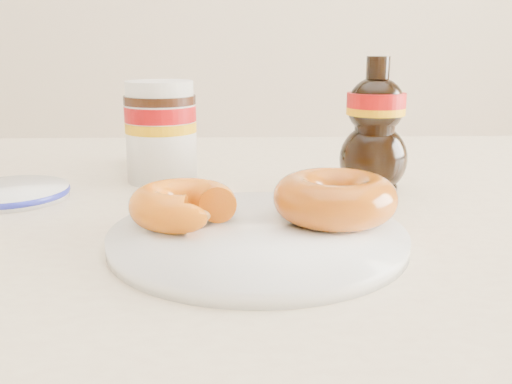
{
  "coord_description": "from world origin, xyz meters",
  "views": [
    {
      "loc": [
        0.03,
        -0.53,
        0.93
      ],
      "look_at": [
        0.05,
        0.0,
        0.79
      ],
      "focal_mm": 40.0,
      "sensor_mm": 36.0,
      "label": 1
    }
  ],
  "objects_px": {
    "dining_table": "(212,268)",
    "nutella_jar": "(161,128)",
    "donut_bitten": "(183,205)",
    "plate": "(258,236)",
    "blue_rim_saucer": "(11,192)",
    "dark_jar": "(148,132)",
    "syrup_bottle": "(375,125)",
    "donut_whole": "(335,198)"
  },
  "relations": [
    {
      "from": "dark_jar",
      "to": "blue_rim_saucer",
      "type": "height_order",
      "value": "dark_jar"
    },
    {
      "from": "dining_table",
      "to": "nutella_jar",
      "type": "xyz_separation_m",
      "value": [
        -0.07,
        0.1,
        0.15
      ]
    },
    {
      "from": "syrup_bottle",
      "to": "dark_jar",
      "type": "distance_m",
      "value": 0.33
    },
    {
      "from": "donut_whole",
      "to": "blue_rim_saucer",
      "type": "distance_m",
      "value": 0.38
    },
    {
      "from": "dining_table",
      "to": "donut_whole",
      "type": "height_order",
      "value": "donut_whole"
    },
    {
      "from": "donut_whole",
      "to": "blue_rim_saucer",
      "type": "height_order",
      "value": "donut_whole"
    },
    {
      "from": "plate",
      "to": "blue_rim_saucer",
      "type": "height_order",
      "value": "same"
    },
    {
      "from": "blue_rim_saucer",
      "to": "donut_whole",
      "type": "bearing_deg",
      "value": -20.3
    },
    {
      "from": "dining_table",
      "to": "syrup_bottle",
      "type": "bearing_deg",
      "value": 12.28
    },
    {
      "from": "syrup_bottle",
      "to": "dark_jar",
      "type": "xyz_separation_m",
      "value": [
        -0.3,
        0.15,
        -0.03
      ]
    },
    {
      "from": "donut_whole",
      "to": "blue_rim_saucer",
      "type": "xyz_separation_m",
      "value": [
        -0.35,
        0.13,
        -0.03
      ]
    },
    {
      "from": "dining_table",
      "to": "plate",
      "type": "height_order",
      "value": "plate"
    },
    {
      "from": "syrup_bottle",
      "to": "nutella_jar",
      "type": "bearing_deg",
      "value": 167.61
    },
    {
      "from": "donut_bitten",
      "to": "syrup_bottle",
      "type": "xyz_separation_m",
      "value": [
        0.21,
        0.17,
        0.05
      ]
    },
    {
      "from": "plate",
      "to": "syrup_bottle",
      "type": "relative_size",
      "value": 1.66
    },
    {
      "from": "plate",
      "to": "blue_rim_saucer",
      "type": "xyz_separation_m",
      "value": [
        -0.28,
        0.16,
        0.0
      ]
    },
    {
      "from": "donut_whole",
      "to": "syrup_bottle",
      "type": "relative_size",
      "value": 0.73
    },
    {
      "from": "dining_table",
      "to": "plate",
      "type": "xyz_separation_m",
      "value": [
        0.05,
        -0.15,
        0.09
      ]
    },
    {
      "from": "donut_bitten",
      "to": "plate",
      "type": "bearing_deg",
      "value": -17.28
    },
    {
      "from": "dining_table",
      "to": "syrup_bottle",
      "type": "distance_m",
      "value": 0.26
    },
    {
      "from": "dark_jar",
      "to": "donut_whole",
      "type": "bearing_deg",
      "value": -54.6
    },
    {
      "from": "plate",
      "to": "nutella_jar",
      "type": "xyz_separation_m",
      "value": [
        -0.12,
        0.25,
        0.06
      ]
    },
    {
      "from": "donut_bitten",
      "to": "nutella_jar",
      "type": "distance_m",
      "value": 0.23
    },
    {
      "from": "dining_table",
      "to": "blue_rim_saucer",
      "type": "height_order",
      "value": "blue_rim_saucer"
    },
    {
      "from": "plate",
      "to": "donut_bitten",
      "type": "relative_size",
      "value": 2.67
    },
    {
      "from": "dark_jar",
      "to": "blue_rim_saucer",
      "type": "distance_m",
      "value": 0.23
    },
    {
      "from": "donut_bitten",
      "to": "donut_whole",
      "type": "xyz_separation_m",
      "value": [
        0.14,
        0.01,
        0.0
      ]
    },
    {
      "from": "dining_table",
      "to": "plate",
      "type": "bearing_deg",
      "value": -71.47
    },
    {
      "from": "nutella_jar",
      "to": "blue_rim_saucer",
      "type": "relative_size",
      "value": 0.98
    },
    {
      "from": "dining_table",
      "to": "donut_whole",
      "type": "xyz_separation_m",
      "value": [
        0.12,
        -0.12,
        0.12
      ]
    },
    {
      "from": "dining_table",
      "to": "dark_jar",
      "type": "bearing_deg",
      "value": 116.82
    },
    {
      "from": "donut_bitten",
      "to": "donut_whole",
      "type": "relative_size",
      "value": 0.85
    },
    {
      "from": "plate",
      "to": "nutella_jar",
      "type": "height_order",
      "value": "nutella_jar"
    },
    {
      "from": "dining_table",
      "to": "syrup_bottle",
      "type": "xyz_separation_m",
      "value": [
        0.2,
        0.04,
        0.16
      ]
    },
    {
      "from": "donut_whole",
      "to": "syrup_bottle",
      "type": "distance_m",
      "value": 0.18
    },
    {
      "from": "syrup_bottle",
      "to": "blue_rim_saucer",
      "type": "relative_size",
      "value": 1.22
    },
    {
      "from": "donut_bitten",
      "to": "nutella_jar",
      "type": "relative_size",
      "value": 0.77
    },
    {
      "from": "nutella_jar",
      "to": "syrup_bottle",
      "type": "bearing_deg",
      "value": -12.39
    },
    {
      "from": "dining_table",
      "to": "blue_rim_saucer",
      "type": "distance_m",
      "value": 0.25
    },
    {
      "from": "donut_bitten",
      "to": "dark_jar",
      "type": "height_order",
      "value": "dark_jar"
    },
    {
      "from": "blue_rim_saucer",
      "to": "donut_bitten",
      "type": "bearing_deg",
      "value": -33.07
    },
    {
      "from": "dining_table",
      "to": "donut_bitten",
      "type": "bearing_deg",
      "value": -98.76
    }
  ]
}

